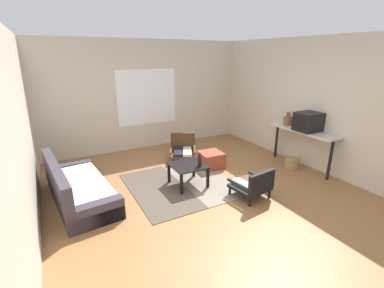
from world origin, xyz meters
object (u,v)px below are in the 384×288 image
at_px(console_shelf, 303,134).
at_px(clay_vase, 288,120).
at_px(couch, 77,189).
at_px(ottoman_orange, 211,160).
at_px(crt_television, 309,122).
at_px(coffee_table, 188,168).
at_px(armchair_striped_foreground, 253,184).
at_px(glass_bottle, 200,161).
at_px(wicker_basket, 292,163).
at_px(armchair_by_window, 183,149).

xyz_separation_m(console_shelf, clay_vase, (0.00, 0.43, 0.20)).
distance_m(couch, ottoman_orange, 2.72).
height_order(couch, crt_television, crt_television).
xyz_separation_m(crt_television, clay_vase, (0.00, 0.54, -0.08)).
distance_m(couch, coffee_table, 1.94).
bearing_deg(clay_vase, coffee_table, -179.16).
height_order(couch, clay_vase, clay_vase).
relative_size(coffee_table, armchair_striped_foreground, 0.98).
height_order(ottoman_orange, glass_bottle, glass_bottle).
distance_m(ottoman_orange, wicker_basket, 1.74).
distance_m(couch, console_shelf, 4.52).
height_order(armchair_by_window, glass_bottle, glass_bottle).
bearing_deg(coffee_table, armchair_by_window, 67.27).
distance_m(crt_television, wicker_basket, 0.95).
height_order(clay_vase, wicker_basket, clay_vase).
distance_m(ottoman_orange, clay_vase, 1.93).
xyz_separation_m(clay_vase, wicker_basket, (-0.18, -0.40, -0.84)).
xyz_separation_m(armchair_striped_foreground, console_shelf, (1.77, 0.55, 0.51)).
bearing_deg(glass_bottle, ottoman_orange, 44.41).
xyz_separation_m(armchair_striped_foreground, ottoman_orange, (0.08, 1.45, -0.08)).
bearing_deg(glass_bottle, coffee_table, 140.32).
bearing_deg(armchair_striped_foreground, coffee_table, 128.26).
bearing_deg(console_shelf, crt_television, -91.75).
distance_m(armchair_by_window, crt_television, 2.78).
bearing_deg(console_shelf, couch, 170.01).
xyz_separation_m(couch, console_shelf, (4.42, -0.78, 0.54)).
height_order(couch, armchair_striped_foreground, couch).
height_order(glass_bottle, wicker_basket, glass_bottle).
height_order(couch, ottoman_orange, couch).
distance_m(coffee_table, ottoman_orange, 0.98).
distance_m(couch, armchair_striped_foreground, 2.96).
bearing_deg(coffee_table, clay_vase, 0.84).
xyz_separation_m(armchair_striped_foreground, clay_vase, (1.77, 0.99, 0.71)).
bearing_deg(ottoman_orange, coffee_table, -148.49).
relative_size(ottoman_orange, glass_bottle, 1.91).
relative_size(coffee_table, clay_vase, 2.18).
xyz_separation_m(coffee_table, ottoman_orange, (0.83, 0.51, -0.17)).
bearing_deg(couch, clay_vase, -4.45).
height_order(console_shelf, wicker_basket, console_shelf).
height_order(couch, console_shelf, console_shelf).
bearing_deg(crt_television, clay_vase, 89.66).
xyz_separation_m(couch, coffee_table, (1.89, -0.38, 0.12)).
bearing_deg(wicker_basket, clay_vase, 65.34).
distance_m(console_shelf, clay_vase, 0.48).
bearing_deg(armchair_striped_foreground, glass_bottle, 125.64).
relative_size(armchair_by_window, clay_vase, 2.94).
distance_m(ottoman_orange, crt_television, 2.15).
bearing_deg(coffee_table, console_shelf, -8.95).
xyz_separation_m(coffee_table, wicker_basket, (2.34, -0.36, -0.22)).
bearing_deg(armchair_striped_foreground, console_shelf, 17.29).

